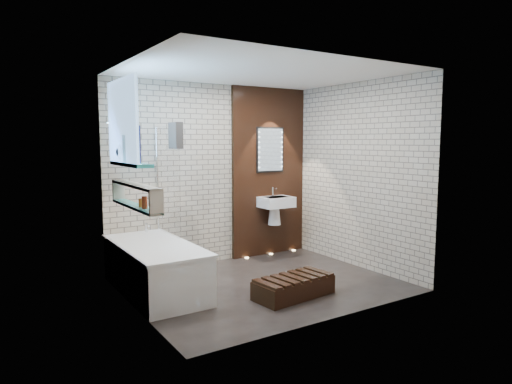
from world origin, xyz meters
TOP-DOWN VIEW (x-y plane):
  - ground at (0.00, 0.00)m, footprint 3.20×3.20m
  - room_shell at (0.00, 0.00)m, footprint 3.24×3.20m
  - walnut_panel at (0.95, 1.27)m, footprint 1.30×0.06m
  - clerestory_window at (-1.57, 0.35)m, footprint 0.18×1.00m
  - display_niche at (-1.53, 0.15)m, footprint 0.14×1.30m
  - bathtub at (-1.22, 0.45)m, footprint 0.79×1.74m
  - bath_screen at (-0.87, 0.89)m, footprint 0.01×0.78m
  - towel at (-0.87, 0.60)m, footprint 0.09×0.25m
  - shower_head at (-1.30, 0.95)m, footprint 0.18×0.18m
  - washbasin at (0.95, 1.07)m, footprint 0.50×0.36m
  - led_mirror at (0.95, 1.23)m, footprint 0.50×0.02m
  - walnut_step at (0.06, -0.56)m, footprint 0.99×0.52m
  - niche_bottles at (-1.53, -0.11)m, footprint 0.05×0.17m
  - sill_vases at (-1.50, 0.42)m, footprint 0.22×0.54m
  - floor_uplights at (0.95, 1.20)m, footprint 0.96×0.06m

SIDE VIEW (x-z plane):
  - ground at x=0.00m, z-range 0.00..0.00m
  - floor_uplights at x=0.95m, z-range 0.00..0.01m
  - walnut_step at x=0.06m, z-range 0.00..0.21m
  - bathtub at x=-1.22m, z-range -0.06..0.64m
  - washbasin at x=0.95m, z-range 0.50..1.08m
  - niche_bottles at x=-1.53m, z-range 1.09..1.22m
  - display_niche at x=-1.53m, z-range 1.07..1.33m
  - bath_screen at x=-0.87m, z-range 0.58..1.98m
  - walnut_panel at x=0.95m, z-range 0.00..2.60m
  - room_shell at x=0.00m, z-range 0.00..2.60m
  - led_mirror at x=0.95m, z-range 1.30..2.00m
  - sill_vases at x=-1.50m, z-range 1.49..1.89m
  - towel at x=-0.87m, z-range 1.69..2.01m
  - clerestory_window at x=-1.57m, z-range 1.43..2.37m
  - shower_head at x=-1.30m, z-range 1.99..2.01m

